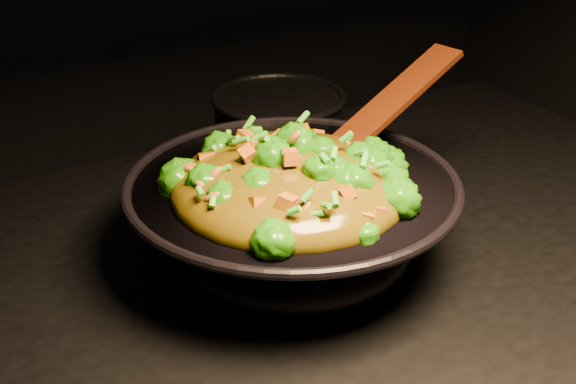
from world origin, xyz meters
TOP-DOWN VIEW (x-y plane):
  - wok at (-0.03, 0.06)m, footprint 0.48×0.48m
  - stir_fry at (-0.04, 0.05)m, footprint 0.32×0.32m
  - spatula at (0.10, 0.09)m, footprint 0.27×0.10m
  - back_pot at (0.09, 0.32)m, footprint 0.25×0.25m

SIDE VIEW (x-z plane):
  - wok at x=-0.03m, z-range 0.90..1.00m
  - back_pot at x=0.09m, z-range 0.90..1.01m
  - stir_fry at x=-0.04m, z-range 1.00..1.10m
  - spatula at x=0.10m, z-range 1.00..1.11m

